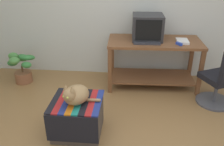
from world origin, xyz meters
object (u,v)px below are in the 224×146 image
object	(u,v)px
cat	(75,95)
potted_plant	(22,68)
book	(182,41)
ottoman_with_blanket	(78,117)
office_chair	(221,81)
tv_monitor	(147,27)
desk	(154,55)
keyboard	(147,43)
stapler	(179,44)

from	to	relation	value
cat	potted_plant	size ratio (longest dim) A/B	0.88
book	cat	bearing A→B (deg)	-134.97
ottoman_with_blanket	office_chair	distance (m)	2.05
tv_monitor	potted_plant	size ratio (longest dim) A/B	0.92
tv_monitor	ottoman_with_blanket	distance (m)	1.77
desk	ottoman_with_blanket	distance (m)	1.66
tv_monitor	book	size ratio (longest dim) A/B	1.88
keyboard	potted_plant	xyz separation A→B (m)	(-2.06, 0.05, -0.52)
tv_monitor	cat	bearing A→B (deg)	-122.27
tv_monitor	office_chair	xyz separation A→B (m)	(1.04, -0.58, -0.58)
tv_monitor	stapler	bearing A→B (deg)	-28.78
office_chair	stapler	world-z (taller)	office_chair
book	cat	size ratio (longest dim) A/B	0.55
stapler	keyboard	bearing A→B (deg)	143.08
tv_monitor	potted_plant	bearing A→B (deg)	-177.36
desk	cat	size ratio (longest dim) A/B	3.21
desk	book	distance (m)	0.49
keyboard	desk	bearing A→B (deg)	49.47
book	stapler	distance (m)	0.16
keyboard	office_chair	bearing A→B (deg)	-20.10
stapler	tv_monitor	bearing A→B (deg)	119.32
stapler	desk	bearing A→B (deg)	118.07
cat	office_chair	xyz separation A→B (m)	(1.88, 0.83, -0.18)
book	ottoman_with_blanket	distance (m)	1.96
book	potted_plant	size ratio (longest dim) A/B	0.49
desk	keyboard	bearing A→B (deg)	-131.84
desk	ottoman_with_blanket	xyz separation A→B (m)	(-0.97, -1.32, -0.31)
keyboard	ottoman_with_blanket	size ratio (longest dim) A/B	0.68
keyboard	stapler	world-z (taller)	stapler
desk	cat	distance (m)	1.67
ottoman_with_blanket	cat	world-z (taller)	cat
desk	stapler	distance (m)	0.47
keyboard	office_chair	xyz separation A→B (m)	(1.05, -0.37, -0.40)
tv_monitor	keyboard	distance (m)	0.28
keyboard	ottoman_with_blanket	world-z (taller)	keyboard
office_chair	ottoman_with_blanket	bearing A→B (deg)	-3.61
ottoman_with_blanket	cat	bearing A→B (deg)	-80.98
potted_plant	keyboard	bearing A→B (deg)	-1.40
keyboard	book	bearing A→B (deg)	11.79
keyboard	cat	size ratio (longest dim) A/B	0.88
book	office_chair	bearing A→B (deg)	-43.28
office_chair	potted_plant	bearing A→B (deg)	-33.96
tv_monitor	book	xyz separation A→B (m)	(0.54, -0.09, -0.17)
potted_plant	desk	bearing A→B (deg)	2.76
desk	stapler	world-z (taller)	stapler
potted_plant	office_chair	bearing A→B (deg)	-7.78
keyboard	cat	xyz separation A→B (m)	(-0.83, -1.21, -0.23)
keyboard	ottoman_with_blanket	distance (m)	1.54
cat	ottoman_with_blanket	bearing A→B (deg)	122.65
ottoman_with_blanket	stapler	world-z (taller)	stapler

